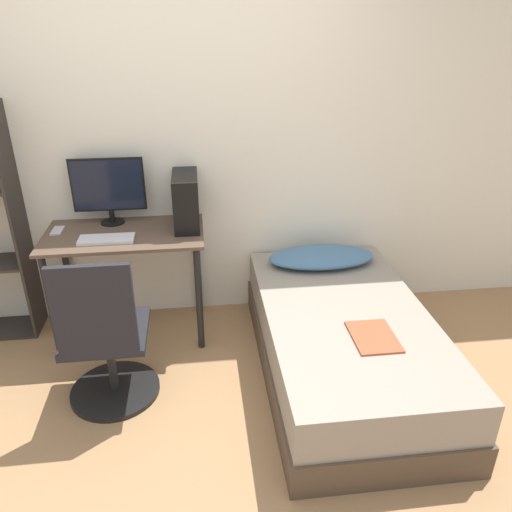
# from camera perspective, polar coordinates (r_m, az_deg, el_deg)

# --- Properties ---
(ground_plane) EXTENTS (14.00, 14.00, 0.00)m
(ground_plane) POSITION_cam_1_polar(r_m,az_deg,el_deg) (2.80, -7.55, -21.69)
(ground_plane) COLOR #9E754C
(wall_back) EXTENTS (8.00, 0.05, 2.50)m
(wall_back) POSITION_cam_1_polar(r_m,az_deg,el_deg) (3.51, -8.82, 12.15)
(wall_back) COLOR silver
(wall_back) RESTS_ON ground_plane
(desk) EXTENTS (1.04, 0.58, 0.77)m
(desk) POSITION_cam_1_polar(r_m,az_deg,el_deg) (3.44, -14.63, 0.60)
(desk) COLOR brown
(desk) RESTS_ON ground_plane
(office_chair) EXTENTS (0.53, 0.53, 0.96)m
(office_chair) POSITION_cam_1_polar(r_m,az_deg,el_deg) (2.97, -16.70, -10.08)
(office_chair) COLOR black
(office_chair) RESTS_ON ground_plane
(bed) EXTENTS (1.00, 1.81, 0.45)m
(bed) POSITION_cam_1_polar(r_m,az_deg,el_deg) (3.20, 9.98, -9.66)
(bed) COLOR #4C3D2D
(bed) RESTS_ON ground_plane
(pillow) EXTENTS (0.76, 0.36, 0.11)m
(pillow) POSITION_cam_1_polar(r_m,az_deg,el_deg) (3.59, 7.48, -0.11)
(pillow) COLOR teal
(pillow) RESTS_ON bed
(magazine) EXTENTS (0.24, 0.32, 0.01)m
(magazine) POSITION_cam_1_polar(r_m,az_deg,el_deg) (2.87, 13.29, -8.95)
(magazine) COLOR #B24C2D
(magazine) RESTS_ON bed
(monitor) EXTENTS (0.48, 0.16, 0.45)m
(monitor) POSITION_cam_1_polar(r_m,az_deg,el_deg) (3.49, -16.53, 7.49)
(monitor) COLOR black
(monitor) RESTS_ON desk
(keyboard) EXTENTS (0.35, 0.15, 0.02)m
(keyboard) POSITION_cam_1_polar(r_m,az_deg,el_deg) (3.29, -16.72, 1.86)
(keyboard) COLOR silver
(keyboard) RESTS_ON desk
(pc_tower) EXTENTS (0.16, 0.39, 0.36)m
(pc_tower) POSITION_cam_1_polar(r_m,az_deg,el_deg) (3.36, -8.00, 6.29)
(pc_tower) COLOR black
(pc_tower) RESTS_ON desk
(phone) EXTENTS (0.07, 0.14, 0.01)m
(phone) POSITION_cam_1_polar(r_m,az_deg,el_deg) (3.55, -21.74, 2.73)
(phone) COLOR #B7B7BC
(phone) RESTS_ON desk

